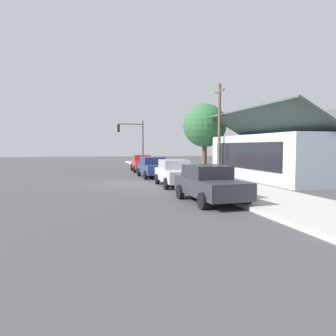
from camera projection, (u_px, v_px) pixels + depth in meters
ground_plane at (125, 184)px, 21.59m from camera, size 120.00×120.00×0.00m
sidewalk_curb at (206, 180)px, 22.93m from camera, size 60.00×4.20×0.16m
car_cherry at (142, 163)px, 32.36m from camera, size 4.78×2.13×1.59m
car_navy at (153, 167)px, 26.07m from camera, size 4.62×2.14×1.59m
car_silver at (175, 173)px, 20.30m from camera, size 4.46×2.05×1.59m
car_charcoal at (210, 184)px, 14.40m from camera, size 4.45×2.23×1.59m
storefront_building at (285, 155)px, 24.76m from camera, size 12.76×7.01×5.16m
shade_tree at (205, 126)px, 31.61m from camera, size 4.13×4.13×6.49m
traffic_light_main at (133, 136)px, 35.65m from camera, size 0.37×2.79×5.20m
utility_pole_wooden at (219, 128)px, 27.16m from camera, size 1.80×0.24×7.50m
fire_hydrant_red at (191, 176)px, 21.60m from camera, size 0.22×0.22×0.71m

